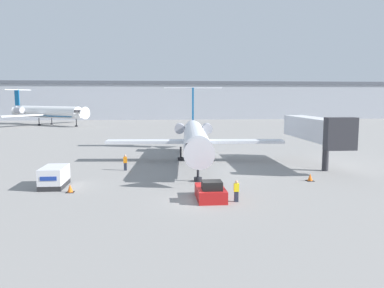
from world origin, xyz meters
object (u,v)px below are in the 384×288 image
worker_near_tug (236,191)px  traffic_cone_left (70,188)px  airplane_parked_far_left (47,112)px  jet_bridge (316,129)px  pushback_tug (210,192)px  traffic_cone_right (310,177)px  worker_by_wing (125,162)px  luggage_cart (54,177)px  airplane_main (195,136)px

worker_near_tug → traffic_cone_left: 14.45m
airplane_parked_far_left → jet_bridge: (52.27, -73.11, 0.49)m
pushback_tug → jet_bridge: 20.36m
traffic_cone_left → traffic_cone_right: size_ratio=1.00×
worker_by_wing → traffic_cone_left: 10.41m
traffic_cone_right → worker_by_wing: bearing=159.3°
jet_bridge → worker_near_tug: bearing=-130.7°
luggage_cart → airplane_main: bearing=41.9°
worker_near_tug → traffic_cone_right: bearing=37.3°
pushback_tug → airplane_parked_far_left: (-37.74, 86.84, 3.36)m
pushback_tug → luggage_cart: (-13.79, 5.46, 0.34)m
pushback_tug → worker_by_wing: size_ratio=2.10×
traffic_cone_left → traffic_cone_right: (22.64, 2.53, 0.00)m
airplane_main → pushback_tug: size_ratio=7.74×
traffic_cone_left → jet_bridge: jet_bridge is taller
worker_by_wing → traffic_cone_left: worker_by_wing is taller
worker_by_wing → traffic_cone_right: (18.73, -7.09, -0.60)m
worker_by_wing → jet_bridge: bearing=2.1°
airplane_parked_far_left → airplane_main: bearing=-60.9°
airplane_main → worker_by_wing: bearing=-147.6°
pushback_tug → worker_near_tug: size_ratio=2.19×
traffic_cone_right → luggage_cart: bearing=-179.2°
luggage_cart → airplane_parked_far_left: (-23.95, 81.38, 3.02)m
traffic_cone_right → jet_bridge: bearing=64.5°
pushback_tug → worker_near_tug: bearing=-25.4°
worker_near_tug → traffic_cone_right: (8.83, 6.73, -0.56)m
airplane_main → jet_bridge: airplane_main is taller
worker_by_wing → jet_bridge: size_ratio=0.13×
pushback_tug → jet_bridge: size_ratio=0.26×
pushback_tug → worker_by_wing: worker_by_wing is taller
worker_near_tug → airplane_parked_far_left: 96.36m
traffic_cone_right → traffic_cone_left: bearing=-173.6°
worker_near_tug → traffic_cone_left: worker_near_tug is taller
worker_near_tug → airplane_main: bearing=94.3°
airplane_main → worker_near_tug: (1.46, -19.18, -2.35)m
traffic_cone_left → airplane_parked_far_left: 87.54m
luggage_cart → jet_bridge: jet_bridge is taller
airplane_main → jet_bridge: (14.05, -4.53, 1.20)m
worker_near_tug → jet_bridge: (12.60, 14.65, 3.55)m
jet_bridge → airplane_main: bearing=162.1°
luggage_cart → worker_near_tug: luggage_cart is taller
airplane_main → jet_bridge: bearing=-17.9°
airplane_parked_far_left → jet_bridge: size_ratio=2.03×
pushback_tug → traffic_cone_left: bearing=164.6°
worker_by_wing → traffic_cone_right: size_ratio=2.47×
worker_near_tug → luggage_cart: bearing=157.9°
airplane_main → airplane_parked_far_left: bearing=119.1°
airplane_main → airplane_parked_far_left: size_ratio=1.01×
luggage_cart → traffic_cone_left: 2.96m
worker_near_tug → pushback_tug: bearing=154.6°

